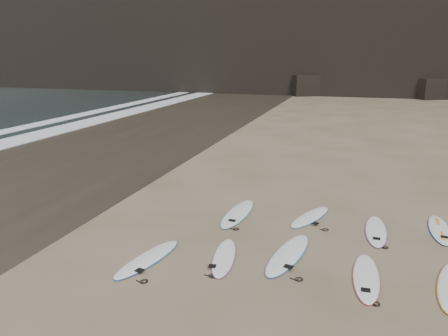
# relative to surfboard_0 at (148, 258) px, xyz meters

# --- Properties ---
(ground) EXTENTS (240.00, 240.00, 0.00)m
(ground) POSITION_rel_surfboard_0_xyz_m (4.07, 1.00, -0.04)
(ground) COLOR #897559
(ground) RESTS_ON ground
(wet_sand) EXTENTS (12.00, 200.00, 0.01)m
(wet_sand) POSITION_rel_surfboard_0_xyz_m (-8.93, 11.00, -0.04)
(wet_sand) COLOR #383026
(wet_sand) RESTS_ON ground
(foam_near) EXTENTS (2.20, 200.00, 0.05)m
(foam_near) POSITION_rel_surfboard_0_xyz_m (-14.43, 11.00, -0.02)
(foam_near) COLOR white
(foam_near) RESTS_ON ground
(surfboard_0) EXTENTS (1.05, 2.51, 0.09)m
(surfboard_0) POSITION_rel_surfboard_0_xyz_m (0.00, 0.00, 0.00)
(surfboard_0) COLOR white
(surfboard_0) RESTS_ON ground
(surfboard_1) EXTENTS (0.91, 2.27, 0.08)m
(surfboard_1) POSITION_rel_surfboard_0_xyz_m (1.80, 0.66, -0.00)
(surfboard_1) COLOR white
(surfboard_1) RESTS_ON ground
(surfboard_2) EXTENTS (1.11, 2.78, 0.10)m
(surfboard_2) POSITION_rel_surfboard_0_xyz_m (3.32, 1.27, 0.00)
(surfboard_2) COLOR white
(surfboard_2) RESTS_ON ground
(surfboard_3) EXTENTS (0.63, 2.42, 0.09)m
(surfboard_3) POSITION_rel_surfboard_0_xyz_m (5.23, 0.64, -0.00)
(surfboard_3) COLOR white
(surfboard_3) RESTS_ON ground
(surfboard_5) EXTENTS (0.77, 2.74, 0.10)m
(surfboard_5) POSITION_rel_surfboard_0_xyz_m (1.31, 3.74, 0.00)
(surfboard_5) COLOR white
(surfboard_5) RESTS_ON ground
(surfboard_6) EXTENTS (1.32, 2.34, 0.08)m
(surfboard_6) POSITION_rel_surfboard_0_xyz_m (3.57, 4.13, -0.00)
(surfboard_6) COLOR white
(surfboard_6) RESTS_ON ground
(surfboard_7) EXTENTS (0.59, 2.41, 0.09)m
(surfboard_7) POSITION_rel_surfboard_0_xyz_m (5.52, 3.56, -0.00)
(surfboard_7) COLOR white
(surfboard_7) RESTS_ON ground
(surfboard_8) EXTENTS (0.62, 2.37, 0.08)m
(surfboard_8) POSITION_rel_surfboard_0_xyz_m (7.30, 4.22, -0.00)
(surfboard_8) COLOR white
(surfboard_8) RESTS_ON ground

